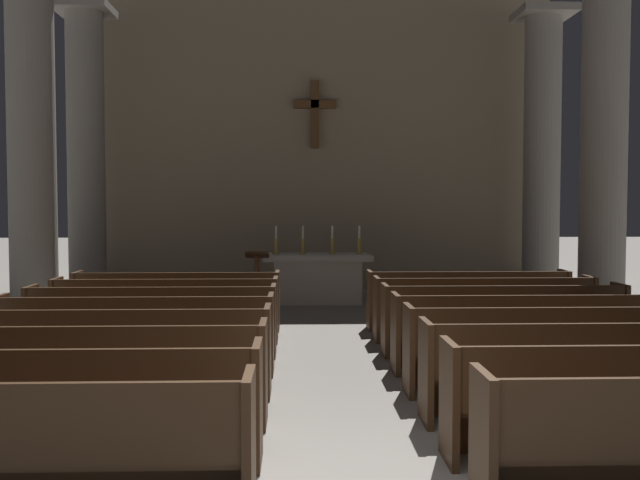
# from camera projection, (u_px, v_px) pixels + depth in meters

# --- Properties ---
(pew_left_row_2) EXTENTS (3.24, 0.50, 0.95)m
(pew_left_row_2) POSITION_uv_depth(u_px,v_px,m) (48.00, 406.00, 5.35)
(pew_left_row_2) COLOR #422B19
(pew_left_row_2) RESTS_ON ground
(pew_left_row_3) EXTENTS (3.24, 0.50, 0.95)m
(pew_left_row_3) POSITION_uv_depth(u_px,v_px,m) (86.00, 375.00, 6.34)
(pew_left_row_3) COLOR #422B19
(pew_left_row_3) RESTS_ON ground
(pew_left_row_4) EXTENTS (3.24, 0.50, 0.95)m
(pew_left_row_4) POSITION_uv_depth(u_px,v_px,m) (114.00, 352.00, 7.32)
(pew_left_row_4) COLOR #422B19
(pew_left_row_4) RESTS_ON ground
(pew_left_row_5) EXTENTS (3.24, 0.50, 0.95)m
(pew_left_row_5) POSITION_uv_depth(u_px,v_px,m) (136.00, 335.00, 8.31)
(pew_left_row_5) COLOR #422B19
(pew_left_row_5) RESTS_ON ground
(pew_left_row_6) EXTENTS (3.24, 0.50, 0.95)m
(pew_left_row_6) POSITION_uv_depth(u_px,v_px,m) (153.00, 321.00, 9.29)
(pew_left_row_6) COLOR #422B19
(pew_left_row_6) RESTS_ON ground
(pew_left_row_7) EXTENTS (3.24, 0.50, 0.95)m
(pew_left_row_7) POSITION_uv_depth(u_px,v_px,m) (166.00, 310.00, 10.27)
(pew_left_row_7) COLOR #422B19
(pew_left_row_7) RESTS_ON ground
(pew_left_row_8) EXTENTS (3.24, 0.50, 0.95)m
(pew_left_row_8) POSITION_uv_depth(u_px,v_px,m) (178.00, 301.00, 11.26)
(pew_left_row_8) COLOR #422B19
(pew_left_row_8) RESTS_ON ground
(pew_right_row_3) EXTENTS (3.24, 0.50, 0.95)m
(pew_right_row_3) POSITION_uv_depth(u_px,v_px,m) (598.00, 371.00, 6.50)
(pew_right_row_3) COLOR #422B19
(pew_right_row_3) RESTS_ON ground
(pew_right_row_4) EXTENTS (3.24, 0.50, 0.95)m
(pew_right_row_4) POSITION_uv_depth(u_px,v_px,m) (558.00, 349.00, 7.48)
(pew_right_row_4) COLOR #422B19
(pew_right_row_4) RESTS_ON ground
(pew_right_row_5) EXTENTS (3.24, 0.50, 0.95)m
(pew_right_row_5) POSITION_uv_depth(u_px,v_px,m) (528.00, 332.00, 8.46)
(pew_right_row_5) COLOR #422B19
(pew_right_row_5) RESTS_ON ground
(pew_right_row_6) EXTENTS (3.24, 0.50, 0.95)m
(pew_right_row_6) POSITION_uv_depth(u_px,v_px,m) (503.00, 319.00, 9.45)
(pew_right_row_6) COLOR #422B19
(pew_right_row_6) RESTS_ON ground
(pew_right_row_7) EXTENTS (3.24, 0.50, 0.95)m
(pew_right_row_7) POSITION_uv_depth(u_px,v_px,m) (484.00, 308.00, 10.43)
(pew_right_row_7) COLOR #422B19
(pew_right_row_7) RESTS_ON ground
(pew_right_row_8) EXTENTS (3.24, 0.50, 0.95)m
(pew_right_row_8) POSITION_uv_depth(u_px,v_px,m) (468.00, 300.00, 11.42)
(pew_right_row_8) COLOR #422B19
(pew_right_row_8) RESTS_ON ground
(column_left_third) EXTENTS (1.17, 1.17, 6.22)m
(column_left_third) POSITION_uv_depth(u_px,v_px,m) (32.00, 145.00, 11.92)
(column_left_third) COLOR gray
(column_left_third) RESTS_ON ground
(column_right_third) EXTENTS (1.17, 1.17, 6.22)m
(column_right_third) POSITION_uv_depth(u_px,v_px,m) (604.00, 146.00, 12.26)
(column_right_third) COLOR gray
(column_right_third) RESTS_ON ground
(column_left_fourth) EXTENTS (1.17, 1.17, 6.22)m
(column_left_fourth) POSITION_uv_depth(u_px,v_px,m) (86.00, 157.00, 15.02)
(column_left_fourth) COLOR gray
(column_left_fourth) RESTS_ON ground
(column_right_fourth) EXTENTS (1.17, 1.17, 6.22)m
(column_right_fourth) POSITION_uv_depth(u_px,v_px,m) (542.00, 158.00, 15.35)
(column_right_fourth) COLOR gray
(column_right_fourth) RESTS_ON ground
(altar) EXTENTS (2.20, 0.90, 1.01)m
(altar) POSITION_uv_depth(u_px,v_px,m) (318.00, 277.00, 14.46)
(altar) COLOR #BCB7AD
(altar) RESTS_ON ground
(candlestick_outer_left) EXTENTS (0.16, 0.16, 0.58)m
(candlestick_outer_left) POSITION_uv_depth(u_px,v_px,m) (276.00, 245.00, 14.40)
(candlestick_outer_left) COLOR #B79338
(candlestick_outer_left) RESTS_ON altar
(candlestick_inner_left) EXTENTS (0.16, 0.16, 0.58)m
(candlestick_inner_left) POSITION_uv_depth(u_px,v_px,m) (303.00, 245.00, 14.42)
(candlestick_inner_left) COLOR #B79338
(candlestick_inner_left) RESTS_ON altar
(candlestick_inner_right) EXTENTS (0.16, 0.16, 0.58)m
(candlestick_inner_right) POSITION_uv_depth(u_px,v_px,m) (332.00, 245.00, 14.44)
(candlestick_inner_right) COLOR #B79338
(candlestick_inner_right) RESTS_ON altar
(candlestick_outer_right) EXTENTS (0.16, 0.16, 0.58)m
(candlestick_outer_right) POSITION_uv_depth(u_px,v_px,m) (359.00, 245.00, 14.46)
(candlestick_outer_right) COLOR #B79338
(candlestick_outer_right) RESTS_ON altar
(apse_with_cross) EXTENTS (11.06, 0.44, 7.49)m
(apse_with_cross) POSITION_uv_depth(u_px,v_px,m) (315.00, 131.00, 16.69)
(apse_with_cross) COLOR gray
(apse_with_cross) RESTS_ON ground
(lectern) EXTENTS (0.44, 0.36, 1.15)m
(lectern) POSITION_uv_depth(u_px,v_px,m) (257.00, 283.00, 13.22)
(lectern) COLOR #422B19
(lectern) RESTS_ON ground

